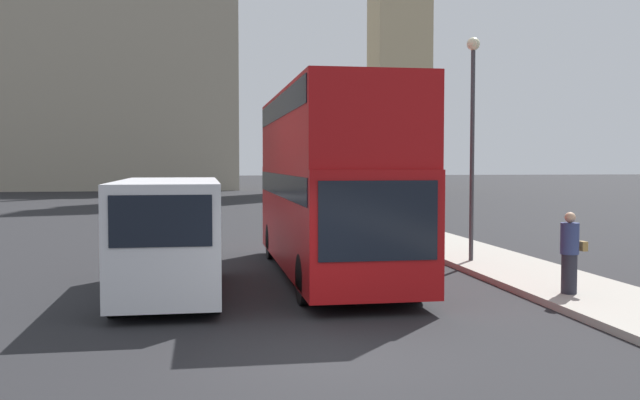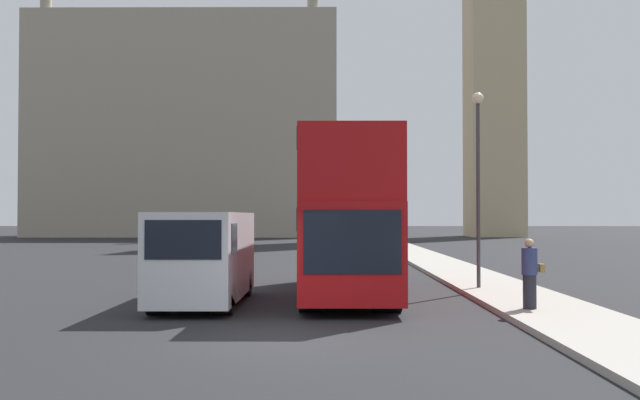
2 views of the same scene
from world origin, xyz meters
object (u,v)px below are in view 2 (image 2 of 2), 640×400
at_px(red_double_decker_bus, 346,211).
at_px(pedestrian, 530,274).
at_px(white_van, 204,255).
at_px(street_lamp, 478,161).

bearing_deg(red_double_decker_bus, pedestrian, -42.30).
relative_size(white_van, street_lamp, 0.97).
bearing_deg(white_van, pedestrian, -12.61).
bearing_deg(pedestrian, white_van, 167.39).
relative_size(red_double_decker_bus, street_lamp, 1.63).
distance_m(pedestrian, street_lamp, 6.04).
height_order(red_double_decker_bus, street_lamp, street_lamp).
bearing_deg(white_van, street_lamp, 22.06).
bearing_deg(street_lamp, white_van, -157.94).
distance_m(red_double_decker_bus, white_van, 4.61).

